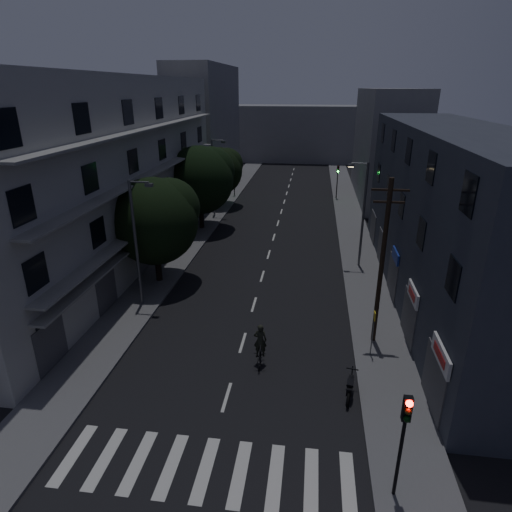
% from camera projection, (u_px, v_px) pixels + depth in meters
% --- Properties ---
extents(ground, '(160.00, 160.00, 0.00)m').
position_uv_depth(ground, '(274.00, 235.00, 40.68)').
color(ground, black).
rests_on(ground, ground).
extents(sidewalk_left, '(3.00, 90.00, 0.15)m').
position_uv_depth(sidewalk_left, '(198.00, 231.00, 41.58)').
color(sidewalk_left, '#565659').
rests_on(sidewalk_left, ground).
extents(sidewalk_right, '(3.00, 90.00, 0.15)m').
position_uv_depth(sidewalk_right, '(355.00, 238.00, 39.71)').
color(sidewalk_right, '#565659').
rests_on(sidewalk_right, ground).
extents(crosswalk, '(10.90, 3.00, 0.01)m').
position_uv_depth(crosswalk, '(205.00, 469.00, 15.80)').
color(crosswalk, beige).
rests_on(crosswalk, ground).
extents(lane_markings, '(0.15, 60.50, 0.01)m').
position_uv_depth(lane_markings, '(280.00, 217.00, 46.43)').
color(lane_markings, beige).
rests_on(lane_markings, ground).
extents(building_left, '(7.00, 36.00, 14.00)m').
position_uv_depth(building_left, '(114.00, 172.00, 33.14)').
color(building_left, '#A7A7A2').
rests_on(building_left, ground).
extents(building_right, '(6.19, 28.00, 11.00)m').
position_uv_depth(building_right, '(448.00, 217.00, 27.02)').
color(building_right, '#2C303C').
rests_on(building_right, ground).
extents(building_far_left, '(6.00, 20.00, 16.00)m').
position_uv_depth(building_far_left, '(206.00, 126.00, 60.41)').
color(building_far_left, slate).
rests_on(building_far_left, ground).
extents(building_far_right, '(6.00, 20.00, 13.00)m').
position_uv_depth(building_far_right, '(385.00, 145.00, 52.44)').
color(building_far_right, slate).
rests_on(building_far_right, ground).
extents(building_far_end, '(24.00, 8.00, 10.00)m').
position_uv_depth(building_far_end, '(297.00, 134.00, 80.29)').
color(building_far_end, slate).
rests_on(building_far_end, ground).
extents(tree_near, '(6.03, 6.03, 7.44)m').
position_uv_depth(tree_near, '(155.00, 218.00, 29.32)').
color(tree_near, black).
rests_on(tree_near, sidewalk_left).
extents(tree_mid, '(6.47, 6.47, 7.97)m').
position_uv_depth(tree_mid, '(200.00, 177.00, 40.76)').
color(tree_mid, black).
rests_on(tree_mid, sidewalk_left).
extents(tree_far, '(5.40, 5.40, 6.68)m').
position_uv_depth(tree_far, '(219.00, 169.00, 49.18)').
color(tree_far, black).
rests_on(tree_far, sidewalk_left).
extents(traffic_signal_near, '(0.28, 0.37, 4.10)m').
position_uv_depth(traffic_signal_near, '(405.00, 427.00, 13.58)').
color(traffic_signal_near, black).
rests_on(traffic_signal_near, sidewalk_right).
extents(traffic_signal_far_right, '(0.28, 0.37, 4.10)m').
position_uv_depth(traffic_signal_far_right, '(338.00, 175.00, 52.55)').
color(traffic_signal_far_right, black).
rests_on(traffic_signal_far_right, sidewalk_right).
extents(traffic_signal_far_left, '(0.28, 0.37, 4.10)m').
position_uv_depth(traffic_signal_far_left, '(234.00, 172.00, 54.14)').
color(traffic_signal_far_left, black).
rests_on(traffic_signal_far_left, sidewalk_left).
extents(street_lamp_left_near, '(1.51, 0.25, 8.00)m').
position_uv_depth(street_lamp_left_near, '(137.00, 238.00, 26.02)').
color(street_lamp_left_near, '#5A5B62').
rests_on(street_lamp_left_near, sidewalk_left).
extents(street_lamp_right, '(1.51, 0.25, 8.00)m').
position_uv_depth(street_lamp_right, '(362.00, 210.00, 31.91)').
color(street_lamp_right, '#515358').
rests_on(street_lamp_right, sidewalk_right).
extents(street_lamp_left_far, '(1.51, 0.25, 8.00)m').
position_uv_depth(street_lamp_left_far, '(214.00, 174.00, 45.27)').
color(street_lamp_left_far, '#585A60').
rests_on(street_lamp_left_far, sidewalk_left).
extents(utility_pole, '(1.80, 0.24, 9.00)m').
position_uv_depth(utility_pole, '(382.00, 261.00, 21.91)').
color(utility_pole, black).
rests_on(utility_pole, sidewalk_right).
extents(bus_stop_sign, '(0.06, 0.35, 2.52)m').
position_uv_depth(bus_stop_sign, '(373.00, 326.00, 21.69)').
color(bus_stop_sign, '#595B60').
rests_on(bus_stop_sign, sidewalk_right).
extents(motorcycle, '(0.61, 1.92, 1.24)m').
position_uv_depth(motorcycle, '(350.00, 388.00, 19.32)').
color(motorcycle, black).
rests_on(motorcycle, ground).
extents(cyclist, '(0.74, 1.83, 2.27)m').
position_uv_depth(cyclist, '(260.00, 351.00, 21.59)').
color(cyclist, black).
rests_on(cyclist, ground).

